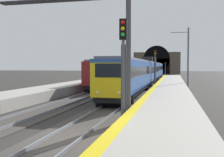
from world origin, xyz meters
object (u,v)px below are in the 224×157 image
train_adjacent_platform (125,71)px  railway_signal_far (165,68)px  catenary_mast_near (188,57)px  railway_signal_mid (155,66)px  overhead_signal_gantry (58,20)px  railway_signal_near (123,62)px  train_main_approaching (148,71)px

train_adjacent_platform → railway_signal_far: railway_signal_far is taller
catenary_mast_near → railway_signal_mid: bearing=95.1°
overhead_signal_gantry → railway_signal_near: bearing=-105.3°
catenary_mast_near → overhead_signal_gantry: bearing=159.9°
railway_signal_far → catenary_mast_near: bearing=5.6°
railway_signal_mid → catenary_mast_near: (0.38, -4.32, 1.16)m
railway_signal_mid → catenary_mast_near: bearing=95.1°
train_main_approaching → railway_signal_mid: bearing=11.3°
railway_signal_far → catenary_mast_near: 44.30m
train_adjacent_platform → train_main_approaching: bearing=-112.2°
train_main_approaching → railway_signal_mid: (-9.51, -1.90, 0.92)m
railway_signal_mid → overhead_signal_gantry: 23.03m
train_main_approaching → catenary_mast_near: (-9.13, -6.22, 2.07)m
train_adjacent_platform → catenary_mast_near: bearing=-136.3°
railway_signal_near → railway_signal_far: 68.06m
railway_signal_near → overhead_signal_gantry: bearing=-105.3°
train_main_approaching → overhead_signal_gantry: size_ratio=6.73×
train_adjacent_platform → catenary_mast_near: size_ratio=4.87×
train_main_approaching → overhead_signal_gantry: overhead_signal_gantry is taller
train_main_approaching → railway_signal_near: railway_signal_near is taller
railway_signal_near → railway_signal_mid: railway_signal_near is taller
railway_signal_near → train_main_approaching: bearing=-176.7°
overhead_signal_gantry → catenary_mast_near: size_ratio=1.03×
train_adjacent_platform → railway_signal_near: bearing=-170.3°
train_adjacent_platform → railway_signal_mid: size_ratio=7.59×
railway_signal_far → overhead_signal_gantry: bearing=-3.5°
railway_signal_mid → train_adjacent_platform: bearing=-151.2°
train_main_approaching → catenary_mast_near: catenary_mast_near is taller
train_adjacent_platform → railway_signal_near: size_ratio=7.34×
train_main_approaching → railway_signal_mid: size_ratio=10.81×
train_main_approaching → catenary_mast_near: bearing=34.3°
train_adjacent_platform → catenary_mast_near: (-10.85, -10.51, 2.07)m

